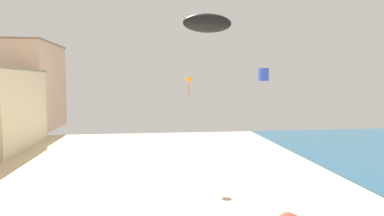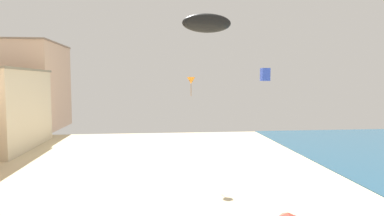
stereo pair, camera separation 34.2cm
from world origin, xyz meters
The scene contains 4 objects.
boardwalk_hotel_far centered at (-25.68, 67.76, 8.37)m, with size 13.40×17.10×16.74m.
kite_black_parafoil_2 centered at (2.55, 17.63, 12.33)m, with size 2.56×0.71×1.00m.
kite_orange_delta centered at (3.28, 32.98, 9.40)m, with size 0.83×0.83×1.88m.
kite_blue_box centered at (8.10, 24.78, 9.83)m, with size 0.62×0.62×0.97m.
Camera 2 is at (-0.01, 0.27, 9.30)m, focal length 31.05 mm.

